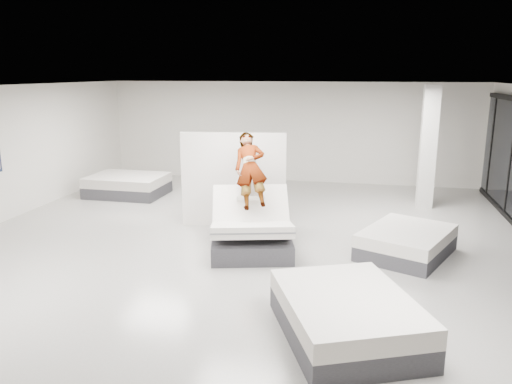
{
  "coord_description": "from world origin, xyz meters",
  "views": [
    {
      "loc": [
        2.36,
        -9.0,
        3.5
      ],
      "look_at": [
        0.16,
        1.11,
        1.0
      ],
      "focal_mm": 35.0,
      "sensor_mm": 36.0,
      "label": 1
    }
  ],
  "objects_px": {
    "column": "(428,147)",
    "remote": "(262,197)",
    "person": "(251,183)",
    "divider_panel": "(233,180)",
    "flat_bed_right_near": "(347,316)",
    "hero_bed": "(251,230)",
    "flat_bed_right_far": "(406,242)",
    "flat_bed_left_far": "(128,185)"
  },
  "relations": [
    {
      "from": "person",
      "to": "remote",
      "type": "distance_m",
      "value": 0.47
    },
    {
      "from": "column",
      "to": "flat_bed_left_far",
      "type": "bearing_deg",
      "value": -176.58
    },
    {
      "from": "person",
      "to": "flat_bed_right_far",
      "type": "bearing_deg",
      "value": -14.78
    },
    {
      "from": "person",
      "to": "divider_panel",
      "type": "bearing_deg",
      "value": 105.22
    },
    {
      "from": "remote",
      "to": "divider_panel",
      "type": "relative_size",
      "value": 0.06
    },
    {
      "from": "hero_bed",
      "to": "remote",
      "type": "distance_m",
      "value": 0.72
    },
    {
      "from": "divider_panel",
      "to": "column",
      "type": "distance_m",
      "value": 5.29
    },
    {
      "from": "hero_bed",
      "to": "person",
      "type": "height_order",
      "value": "person"
    },
    {
      "from": "flat_bed_left_far",
      "to": "column",
      "type": "relative_size",
      "value": 0.67
    },
    {
      "from": "remote",
      "to": "divider_panel",
      "type": "distance_m",
      "value": 1.73
    },
    {
      "from": "flat_bed_left_far",
      "to": "column",
      "type": "height_order",
      "value": "column"
    },
    {
      "from": "flat_bed_left_far",
      "to": "flat_bed_right_far",
      "type": "bearing_deg",
      "value": -24.0
    },
    {
      "from": "hero_bed",
      "to": "flat_bed_right_near",
      "type": "bearing_deg",
      "value": -56.72
    },
    {
      "from": "person",
      "to": "remote",
      "type": "relative_size",
      "value": 12.54
    },
    {
      "from": "remote",
      "to": "flat_bed_left_far",
      "type": "xyz_separation_m",
      "value": [
        -4.74,
        3.65,
        -0.79
      ]
    },
    {
      "from": "flat_bed_left_far",
      "to": "person",
      "type": "bearing_deg",
      "value": -37.17
    },
    {
      "from": "hero_bed",
      "to": "column",
      "type": "height_order",
      "value": "column"
    },
    {
      "from": "flat_bed_right_near",
      "to": "flat_bed_right_far",
      "type": "bearing_deg",
      "value": 73.26
    },
    {
      "from": "flat_bed_right_far",
      "to": "divider_panel",
      "type": "bearing_deg",
      "value": 163.08
    },
    {
      "from": "remote",
      "to": "column",
      "type": "relative_size",
      "value": 0.04
    },
    {
      "from": "divider_panel",
      "to": "flat_bed_right_far",
      "type": "height_order",
      "value": "divider_panel"
    },
    {
      "from": "flat_bed_right_near",
      "to": "column",
      "type": "distance_m",
      "value": 7.57
    },
    {
      "from": "person",
      "to": "flat_bed_right_near",
      "type": "bearing_deg",
      "value": -72.99
    },
    {
      "from": "flat_bed_right_far",
      "to": "flat_bed_right_near",
      "type": "distance_m",
      "value": 3.54
    },
    {
      "from": "divider_panel",
      "to": "flat_bed_right_near",
      "type": "height_order",
      "value": "divider_panel"
    },
    {
      "from": "flat_bed_right_near",
      "to": "divider_panel",
      "type": "bearing_deg",
      "value": 121.34
    },
    {
      "from": "hero_bed",
      "to": "remote",
      "type": "bearing_deg",
      "value": 8.59
    },
    {
      "from": "divider_panel",
      "to": "flat_bed_left_far",
      "type": "xyz_separation_m",
      "value": [
        -3.78,
        2.22,
        -0.8
      ]
    },
    {
      "from": "flat_bed_right_far",
      "to": "flat_bed_left_far",
      "type": "bearing_deg",
      "value": 156.0
    },
    {
      "from": "flat_bed_right_far",
      "to": "column",
      "type": "height_order",
      "value": "column"
    },
    {
      "from": "hero_bed",
      "to": "divider_panel",
      "type": "relative_size",
      "value": 0.99
    },
    {
      "from": "flat_bed_right_far",
      "to": "person",
      "type": "bearing_deg",
      "value": -180.0
    },
    {
      "from": "flat_bed_right_far",
      "to": "hero_bed",
      "type": "bearing_deg",
      "value": -174.07
    },
    {
      "from": "remote",
      "to": "flat_bed_left_far",
      "type": "bearing_deg",
      "value": 127.64
    },
    {
      "from": "column",
      "to": "remote",
      "type": "bearing_deg",
      "value": -130.54
    },
    {
      "from": "hero_bed",
      "to": "flat_bed_right_far",
      "type": "relative_size",
      "value": 1.03
    },
    {
      "from": "remote",
      "to": "flat_bed_right_far",
      "type": "relative_size",
      "value": 0.06
    },
    {
      "from": "flat_bed_right_far",
      "to": "column",
      "type": "xyz_separation_m",
      "value": [
        0.73,
        3.86,
        1.34
      ]
    },
    {
      "from": "hero_bed",
      "to": "flat_bed_right_near",
      "type": "height_order",
      "value": "hero_bed"
    },
    {
      "from": "remote",
      "to": "column",
      "type": "distance_m",
      "value": 5.48
    },
    {
      "from": "person",
      "to": "divider_panel",
      "type": "height_order",
      "value": "divider_panel"
    },
    {
      "from": "divider_panel",
      "to": "flat_bed_right_near",
      "type": "xyz_separation_m",
      "value": [
        2.77,
        -4.54,
        -0.79
      ]
    }
  ]
}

